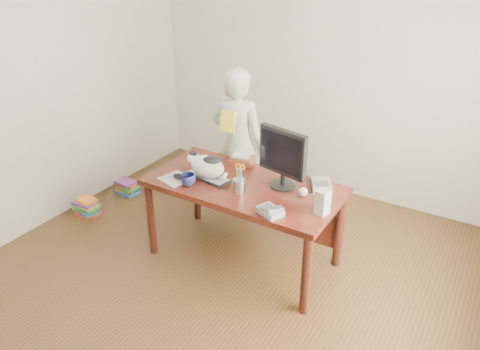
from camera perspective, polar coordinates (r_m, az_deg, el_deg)
name	(u,v)px	position (r m, az deg, el deg)	size (l,w,h in m)	color
room	(197,140)	(3.13, -5.25, 4.28)	(4.50, 4.50, 4.50)	black
desk	(248,195)	(3.97, 0.97, -2.47)	(1.60, 0.80, 0.75)	black
keyboard	(208,177)	(3.93, -3.94, -0.23)	(0.42, 0.21, 0.02)	black
cat	(206,165)	(3.89, -4.14, 1.20)	(0.40, 0.23, 0.22)	white
monitor	(283,156)	(3.68, 5.23, 2.38)	(0.44, 0.25, 0.49)	black
pen_cup	(239,184)	(3.68, -0.11, -1.10)	(0.12, 0.12, 0.25)	gray
mousepad	(176,179)	(3.94, -7.86, -0.46)	(0.28, 0.27, 0.01)	#A1A6AC
mouse	(179,176)	(3.94, -7.47, -0.14)	(0.12, 0.09, 0.04)	black
coffee_mug	(188,180)	(3.82, -6.32, -0.57)	(0.12, 0.12, 0.09)	black
phone	(270,211)	(3.42, 3.73, -4.39)	(0.22, 0.19, 0.08)	slate
speaker	(323,202)	(3.44, 10.04, -3.27)	(0.10, 0.11, 0.19)	gray
baseball	(303,192)	(3.67, 7.69, -2.05)	(0.07, 0.07, 0.07)	beige
book_stack	(243,159)	(4.18, 0.32, 1.95)	(0.25, 0.20, 0.08)	#471813
calculator	(321,185)	(3.81, 9.91, -1.22)	(0.23, 0.25, 0.06)	slate
person	(238,144)	(4.55, -0.29, 3.77)	(0.55, 0.36, 1.52)	silver
held_book	(228,121)	(4.31, -1.49, 6.56)	(0.15, 0.10, 0.20)	gold
book_pile_a	(87,207)	(5.06, -18.17, -3.71)	(0.27, 0.22, 0.18)	red
book_pile_b	(127,187)	(5.36, -13.63, -1.45)	(0.26, 0.20, 0.15)	#1C59A8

